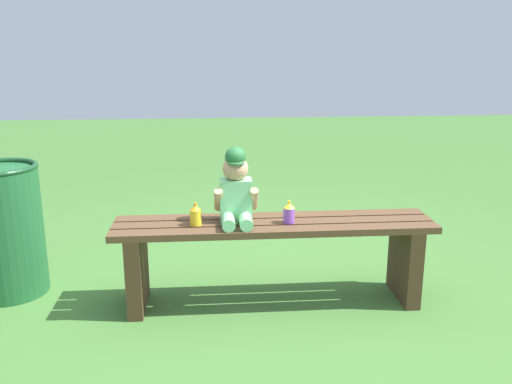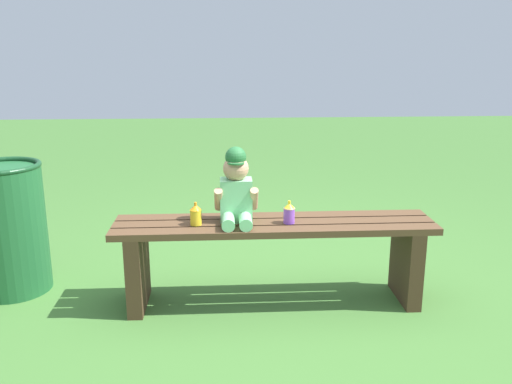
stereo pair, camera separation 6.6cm
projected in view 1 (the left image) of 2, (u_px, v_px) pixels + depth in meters
ground_plane at (273, 301)px, 3.07m from camera, size 16.00×16.00×0.00m
park_bench at (274, 247)px, 2.98m from camera, size 1.72×0.35×0.47m
child_figure at (236, 190)px, 2.90m from camera, size 0.23×0.27×0.40m
sippy_cup_left at (196, 215)px, 2.87m from camera, size 0.06×0.06×0.12m
sippy_cup_right at (289, 212)px, 2.91m from camera, size 0.06×0.06×0.12m
trash_bin at (4, 230)px, 3.09m from camera, size 0.43×0.43×0.75m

